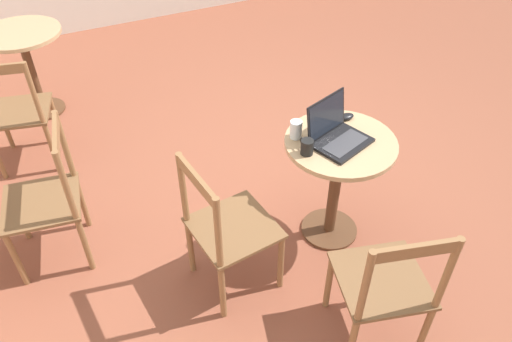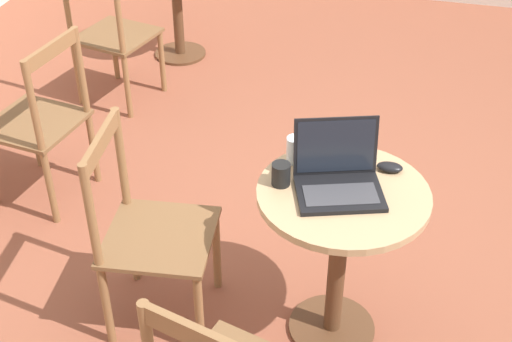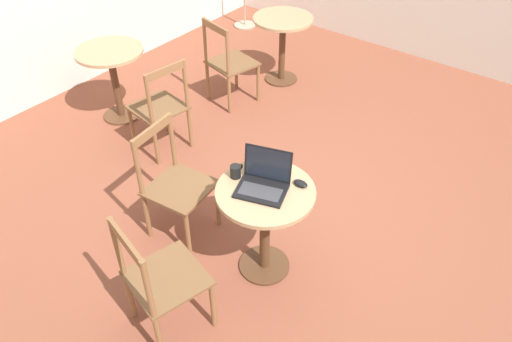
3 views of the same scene
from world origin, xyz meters
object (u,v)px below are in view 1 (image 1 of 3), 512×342
at_px(chair_mid_left, 17,113).
at_px(laptop, 337,134).
at_px(mouse, 346,117).
at_px(chair_far_front, 49,199).
at_px(cafe_table_mid, 25,53).
at_px(chair_near_back, 226,229).
at_px(chair_near_left, 385,286).
at_px(mug, 307,147).
at_px(drinking_glass, 296,129).
at_px(cafe_table_near, 338,166).

bearing_deg(chair_mid_left, laptop, -134.00).
bearing_deg(mouse, chair_mid_left, 51.95).
relative_size(chair_mid_left, chair_far_front, 1.00).
relative_size(cafe_table_mid, chair_near_back, 0.82).
xyz_separation_m(chair_near_left, mug, (0.76, 0.03, 0.34)).
xyz_separation_m(chair_near_left, laptop, (0.79, -0.18, 0.34)).
distance_m(chair_mid_left, mug, 2.20).
bearing_deg(chair_near_left, mug, 2.08).
relative_size(laptop, mouse, 3.85).
distance_m(mouse, drinking_glass, 0.37).
relative_size(chair_near_back, mouse, 9.13).
height_order(laptop, mouse, laptop).
distance_m(chair_near_back, chair_near_left, 0.88).
xyz_separation_m(cafe_table_near, mug, (-0.01, 0.24, 0.23)).
relative_size(mug, drinking_glass, 1.01).
bearing_deg(drinking_glass, chair_far_front, 72.81).
bearing_deg(cafe_table_mid, mouse, -142.33).
xyz_separation_m(cafe_table_near, chair_near_back, (-0.09, 0.77, -0.11)).
bearing_deg(drinking_glass, laptop, -125.34).
height_order(chair_near_left, chair_mid_left, same).
bearing_deg(drinking_glass, chair_mid_left, 45.02).
bearing_deg(chair_far_front, chair_near_left, -134.02).
bearing_deg(mouse, cafe_table_near, 139.72).
distance_m(cafe_table_mid, chair_mid_left, 0.75).
bearing_deg(cafe_table_near, laptop, 64.95).
bearing_deg(cafe_table_mid, chair_near_back, -162.81).
xyz_separation_m(chair_far_front, mouse, (-0.40, -1.76, 0.31)).
xyz_separation_m(cafe_table_near, drinking_glass, (0.15, 0.22, 0.24)).
distance_m(cafe_table_near, cafe_table_mid, 2.78).
xyz_separation_m(mouse, drinking_glass, (-0.03, 0.37, 0.04)).
distance_m(chair_mid_left, drinking_glass, 2.10).
bearing_deg(cafe_table_near, chair_near_left, 164.89).
bearing_deg(mouse, chair_far_front, 77.16).
bearing_deg(mug, drinking_glass, -7.12).
xyz_separation_m(chair_mid_left, mouse, (-1.43, -1.83, 0.31)).
height_order(cafe_table_mid, chair_far_front, chair_far_front).
distance_m(cafe_table_near, chair_far_front, 1.71).
bearing_deg(chair_mid_left, chair_near_left, -148.31).
bearing_deg(cafe_table_near, chair_near_back, 96.75).
bearing_deg(laptop, chair_near_back, 97.90).
bearing_deg(cafe_table_mid, mug, -151.39).
xyz_separation_m(chair_far_front, mug, (-0.59, -1.37, 0.34)).
height_order(cafe_table_mid, mug, mug).
relative_size(laptop, drinking_glass, 3.57).
bearing_deg(chair_far_front, cafe_table_near, -109.77).
xyz_separation_m(cafe_table_mid, drinking_glass, (-2.19, -1.30, 0.24)).
bearing_deg(chair_mid_left, chair_far_front, -175.93).
xyz_separation_m(chair_far_front, drinking_glass, (-0.43, -1.39, 0.35)).
distance_m(mouse, mug, 0.43).
bearing_deg(chair_near_back, laptop, -82.10).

